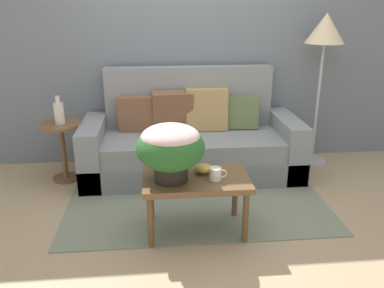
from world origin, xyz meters
TOP-DOWN VIEW (x-y plane):
  - ground_plane at (0.00, 0.00)m, footprint 14.00×14.00m
  - wall_back at (0.00, 1.25)m, footprint 6.40×0.12m
  - area_rug at (0.00, 0.17)m, footprint 2.39×1.64m
  - couch at (0.02, 0.78)m, footprint 2.28×0.89m
  - coffee_table at (-0.06, -0.42)m, footprint 0.84×0.52m
  - side_table at (-1.33, 0.71)m, footprint 0.43×0.43m
  - floor_lamp at (1.45, 0.93)m, footprint 0.41×0.41m
  - potted_plant at (-0.25, -0.46)m, footprint 0.52×0.52m
  - coffee_mug at (0.09, -0.48)m, footprint 0.14×0.10m
  - snack_bowl at (0.01, -0.35)m, footprint 0.15×0.15m
  - table_vase at (-1.33, 0.70)m, footprint 0.10×0.10m

SIDE VIEW (x-z plane):
  - ground_plane at x=0.00m, z-range 0.00..0.00m
  - area_rug at x=0.00m, z-range 0.00..0.01m
  - couch at x=0.02m, z-range -0.21..0.90m
  - coffee_table at x=-0.06m, z-range 0.18..0.65m
  - side_table at x=-1.33m, z-range 0.12..0.73m
  - snack_bowl at x=0.01m, z-range 0.48..0.55m
  - coffee_mug at x=0.09m, z-range 0.48..0.58m
  - table_vase at x=-1.33m, z-range 0.59..0.88m
  - potted_plant at x=-0.25m, z-range 0.53..0.98m
  - wall_back at x=0.00m, z-range 0.00..2.77m
  - floor_lamp at x=1.45m, z-range 0.58..2.26m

